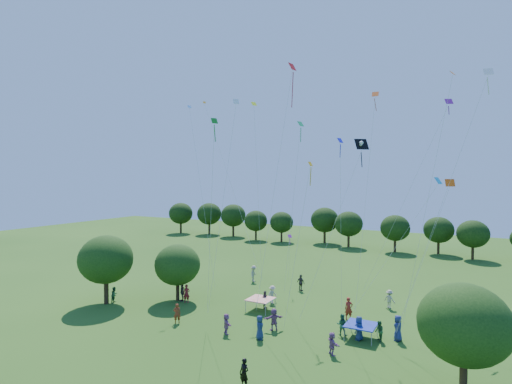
# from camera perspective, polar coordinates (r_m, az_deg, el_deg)

# --- Properties ---
(near_tree_west) EXTENTS (5.13, 5.13, 6.61)m
(near_tree_west) POSITION_cam_1_polar(r_m,az_deg,el_deg) (41.45, -20.66, -9.00)
(near_tree_west) COLOR #422B19
(near_tree_west) RESTS_ON ground
(near_tree_north) EXTENTS (4.47, 4.47, 5.57)m
(near_tree_north) POSITION_cam_1_polar(r_m,az_deg,el_deg) (40.75, -11.16, -10.16)
(near_tree_north) COLOR #422B19
(near_tree_north) RESTS_ON ground
(near_tree_east) EXTENTS (4.95, 4.95, 6.32)m
(near_tree_east) POSITION_cam_1_polar(r_m,az_deg,el_deg) (25.73, 27.62, -16.40)
(near_tree_east) COLOR #422B19
(near_tree_east) RESTS_ON ground
(treeline) EXTENTS (88.01, 8.77, 6.77)m
(treeline) POSITION_cam_1_polar(r_m,az_deg,el_deg) (71.75, 14.71, -4.48)
(treeline) COLOR #422B19
(treeline) RESTS_ON ground
(tent_red_stripe) EXTENTS (2.20, 2.20, 1.10)m
(tent_red_stripe) POSITION_cam_1_polar(r_m,az_deg,el_deg) (37.73, 0.66, -15.06)
(tent_red_stripe) COLOR #ED421B
(tent_red_stripe) RESTS_ON ground
(tent_blue) EXTENTS (2.20, 2.20, 1.10)m
(tent_blue) POSITION_cam_1_polar(r_m,az_deg,el_deg) (32.63, 14.76, -17.90)
(tent_blue) COLOR #182C9D
(tent_blue) RESTS_ON ground
(man_in_black) EXTENTS (0.70, 0.52, 1.71)m
(man_in_black) POSITION_cam_1_polar(r_m,az_deg,el_deg) (25.23, -1.71, -24.49)
(man_in_black) COLOR black
(man_in_black) RESTS_ON ground
(crowd_person_0) EXTENTS (0.58, 0.97, 1.90)m
(crowd_person_0) POSITION_cam_1_polar(r_m,az_deg,el_deg) (33.07, 19.63, -17.83)
(crowd_person_0) COLOR navy
(crowd_person_0) RESTS_ON ground
(crowd_person_1) EXTENTS (0.84, 0.76, 1.90)m
(crowd_person_1) POSITION_cam_1_polar(r_m,az_deg,el_deg) (36.41, 13.11, -15.90)
(crowd_person_1) COLOR maroon
(crowd_person_1) RESTS_ON ground
(crowd_person_2) EXTENTS (0.57, 0.82, 1.52)m
(crowd_person_2) POSITION_cam_1_polar(r_m,az_deg,el_deg) (42.34, -19.57, -13.66)
(crowd_person_2) COLOR #275C39
(crowd_person_2) RESTS_ON ground
(crowd_person_3) EXTENTS (1.23, 0.93, 1.72)m
(crowd_person_3) POSITION_cam_1_polar(r_m,az_deg,el_deg) (40.29, 18.54, -14.31)
(crowd_person_3) COLOR #A8A086
(crowd_person_3) RESTS_ON ground
(crowd_person_4) EXTENTS (0.48, 0.98, 1.65)m
(crowd_person_4) POSITION_cam_1_polar(r_m,az_deg,el_deg) (38.31, 1.27, -15.13)
(crowd_person_4) COLOR #483D39
(crowd_person_4) RESTS_ON ground
(crowd_person_5) EXTENTS (1.40, 1.40, 1.56)m
(crowd_person_5) POSITION_cam_1_polar(r_m,az_deg,el_deg) (29.66, 10.82, -20.49)
(crowd_person_5) COLOR #8E528D
(crowd_person_5) RESTS_ON ground
(crowd_person_6) EXTENTS (0.69, 0.98, 1.79)m
(crowd_person_6) POSITION_cam_1_polar(r_m,az_deg,el_deg) (32.39, 14.51, -18.32)
(crowd_person_6) COLOR navy
(crowd_person_6) RESTS_ON ground
(crowd_person_7) EXTENTS (0.77, 0.66, 1.75)m
(crowd_person_7) POSITION_cam_1_polar(r_m,az_deg,el_deg) (40.55, -9.90, -14.11)
(crowd_person_7) COLOR maroon
(crowd_person_7) RESTS_ON ground
(crowd_person_8) EXTENTS (0.88, 0.58, 1.64)m
(crowd_person_8) POSITION_cam_1_polar(r_m,az_deg,el_deg) (33.03, 12.16, -18.02)
(crowd_person_8) COLOR #2B6442
(crowd_person_8) RESTS_ON ground
(crowd_person_9) EXTENTS (0.83, 1.21, 1.70)m
(crowd_person_9) POSITION_cam_1_polar(r_m,az_deg,el_deg) (39.87, 2.35, -14.40)
(crowd_person_9) COLOR beige
(crowd_person_9) RESTS_ON ground
(crowd_person_10) EXTENTS (1.13, 0.83, 1.76)m
(crowd_person_10) POSITION_cam_1_polar(r_m,az_deg,el_deg) (44.12, 6.43, -12.76)
(crowd_person_10) COLOR #443A36
(crowd_person_10) RESTS_ON ground
(crowd_person_11) EXTENTS (1.55, 1.58, 1.75)m
(crowd_person_11) POSITION_cam_1_polar(r_m,az_deg,el_deg) (33.31, 2.58, -17.71)
(crowd_person_11) COLOR #8E5385
(crowd_person_11) RESTS_ON ground
(crowd_person_12) EXTENTS (0.80, 1.00, 1.79)m
(crowd_person_12) POSITION_cam_1_polar(r_m,az_deg,el_deg) (31.59, 0.54, -18.79)
(crowd_person_12) COLOR navy
(crowd_person_12) RESTS_ON ground
(crowd_person_13) EXTENTS (0.73, 0.70, 1.66)m
(crowd_person_13) POSITION_cam_1_polar(r_m,az_deg,el_deg) (35.34, -11.22, -16.65)
(crowd_person_13) COLOR maroon
(crowd_person_13) RESTS_ON ground
(crowd_person_14) EXTENTS (0.67, 0.85, 1.51)m
(crowd_person_14) POSITION_cam_1_polar(r_m,az_deg,el_deg) (32.59, 17.19, -18.47)
(crowd_person_14) COLOR #296032
(crowd_person_14) RESTS_ON ground
(crowd_person_15) EXTENTS (0.71, 1.30, 1.89)m
(crowd_person_15) POSITION_cam_1_polar(r_m,az_deg,el_deg) (47.52, -0.33, -11.58)
(crowd_person_15) COLOR tan
(crowd_person_15) RESTS_ON ground
(crowd_person_16) EXTENTS (1.04, 1.08, 1.76)m
(crowd_person_16) POSITION_cam_1_polar(r_m,az_deg,el_deg) (41.06, -10.50, -13.90)
(crowd_person_16) COLOR #443836
(crowd_person_16) RESTS_ON ground
(crowd_person_17) EXTENTS (1.43, 1.41, 1.59)m
(crowd_person_17) POSITION_cam_1_polar(r_m,az_deg,el_deg) (32.68, -4.24, -18.26)
(crowd_person_17) COLOR #9C5B93
(crowd_person_17) RESTS_ON ground
(pirate_kite) EXTENTS (4.20, 4.72, 13.99)m
(pirate_kite) POSITION_cam_1_polar(r_m,az_deg,el_deg) (33.20, 14.60, 5.98)
(pirate_kite) COLOR black
(red_high_kite) EXTENTS (1.75, 4.29, 20.78)m
(red_high_kite) POSITION_cam_1_polar(r_m,az_deg,el_deg) (35.08, 4.47, 12.14)
(red_high_kite) COLOR red
(small_kite_0) EXTENTS (1.05, 3.40, 18.21)m
(small_kite_0) POSITION_cam_1_polar(r_m,az_deg,el_deg) (35.31, 16.13, 7.11)
(small_kite_0) COLOR #CB410B
(small_kite_1) EXTENTS (3.44, 3.69, 10.74)m
(small_kite_1) POSITION_cam_1_polar(r_m,az_deg,el_deg) (31.89, 25.06, -1.70)
(small_kite_1) COLOR #F7580D
(small_kite_2) EXTENTS (1.56, 0.89, 19.09)m
(small_kite_2) POSITION_cam_1_polar(r_m,az_deg,el_deg) (43.38, -0.03, 6.58)
(small_kite_2) COLOR #C2E013
(small_kite_3) EXTENTS (1.69, 1.30, 15.32)m
(small_kite_3) POSITION_cam_1_polar(r_m,az_deg,el_deg) (30.57, -6.19, 3.63)
(small_kite_3) COLOR #17811A
(small_kite_4) EXTENTS (0.44, 0.79, 14.05)m
(small_kite_4) POSITION_cam_1_polar(r_m,az_deg,el_deg) (33.15, 11.97, 1.88)
(small_kite_4) COLOR #1616E3
(small_kite_5) EXTENTS (7.56, 0.99, 17.81)m
(small_kite_5) POSITION_cam_1_polar(r_m,az_deg,el_deg) (39.22, 23.69, 6.49)
(small_kite_5) COLOR #7E1689
(small_kite_6) EXTENTS (5.75, 3.11, 18.38)m
(small_kite_6) POSITION_cam_1_polar(r_m,az_deg,el_deg) (31.50, 28.17, 8.14)
(small_kite_6) COLOR silver
(small_kite_7) EXTENTS (6.29, 3.84, 10.88)m
(small_kite_7) POSITION_cam_1_polar(r_m,az_deg,el_deg) (35.20, 23.00, -1.23)
(small_kite_7) COLOR #0C82BC
(small_kite_8) EXTENTS (3.12, 1.54, 18.07)m
(small_kite_8) POSITION_cam_1_polar(r_m,az_deg,el_deg) (30.02, 24.26, 4.16)
(small_kite_8) COLOR #DB620C
(small_kite_9) EXTENTS (1.83, 0.92, 11.95)m
(small_kite_9) POSITION_cam_1_polar(r_m,az_deg,el_deg) (28.22, 6.86, -2.17)
(small_kite_9) COLOR #FFA90D
(small_kite_10) EXTENTS (11.02, 4.95, 20.67)m
(small_kite_10) POSITION_cam_1_polar(r_m,az_deg,el_deg) (48.11, -4.60, 4.18)
(small_kite_10) COLOR orange
(small_kite_11) EXTENTS (1.82, 0.69, 16.10)m
(small_kite_11) POSITION_cam_1_polar(r_m,az_deg,el_deg) (37.63, 5.96, 5.05)
(small_kite_11) COLOR #1A944D
(small_kite_12) EXTENTS (5.72, 3.40, 18.92)m
(small_kite_12) POSITION_cam_1_polar(r_m,az_deg,el_deg) (43.39, -8.39, 4.18)
(small_kite_12) COLOR blue
(small_kite_13) EXTENTS (0.59, 0.75, 4.74)m
(small_kite_13) POSITION_cam_1_polar(r_m,az_deg,el_deg) (43.34, 4.82, -7.20)
(small_kite_13) COLOR purple
(small_kite_14) EXTENTS (0.52, 4.30, 17.73)m
(small_kite_14) POSITION_cam_1_polar(r_m,az_deg,el_deg) (34.31, -3.85, 5.45)
(small_kite_14) COLOR white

